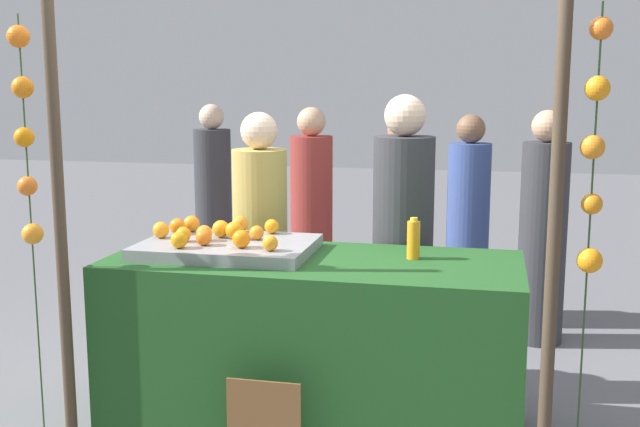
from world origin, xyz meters
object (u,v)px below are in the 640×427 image
juice_bottle (413,239)px  vendor_right (402,257)px  orange_0 (272,226)px  stall_counter (314,345)px  orange_1 (177,226)px  vendor_left (261,257)px

juice_bottle → vendor_right: 0.55m
orange_0 → juice_bottle: 0.79m
stall_counter → orange_1: (-0.78, 0.15, 0.55)m
orange_0 → vendor_right: vendor_right is taller
orange_0 → orange_1: orange_1 is taller
stall_counter → orange_0: (-0.29, 0.27, 0.54)m
stall_counter → vendor_left: vendor_left is taller
vendor_left → vendor_right: 0.84m
orange_1 → vendor_right: bearing=21.4°
juice_bottle → vendor_right: bearing=102.1°
orange_0 → orange_1: (-0.49, -0.12, 0.00)m
stall_counter → juice_bottle: bearing=12.2°
vendor_right → juice_bottle: bearing=-77.9°
orange_1 → juice_bottle: (1.25, -0.05, -0.01)m
orange_0 → juice_bottle: (0.77, -0.17, -0.00)m
orange_1 → vendor_left: size_ratio=0.05×
stall_counter → vendor_right: 0.78m
stall_counter → vendor_left: bearing=126.5°
orange_0 → vendor_right: size_ratio=0.05×
juice_bottle → vendor_left: (-0.94, 0.52, -0.25)m
vendor_left → stall_counter: bearing=-53.5°
juice_bottle → vendor_right: size_ratio=0.12×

